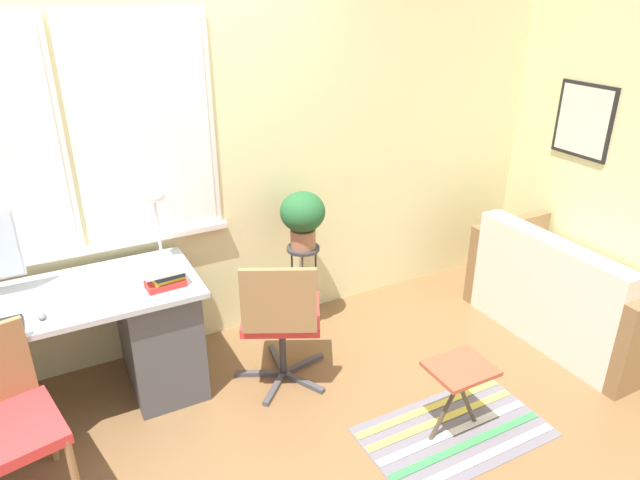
{
  "coord_description": "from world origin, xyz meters",
  "views": [
    {
      "loc": [
        -0.54,
        -2.66,
        2.29
      ],
      "look_at": [
        0.94,
        0.17,
        0.83
      ],
      "focal_mm": 32.0,
      "sensor_mm": 36.0,
      "label": 1
    }
  ],
  "objects_px": {
    "desk_lamp": "(155,206)",
    "book_stack": "(165,276)",
    "mouse": "(42,316)",
    "desk_chair_wooden": "(0,420)",
    "plant_stand": "(303,260)",
    "office_chair_swivel": "(281,317)",
    "couch_loveseat": "(569,296)",
    "potted_plant": "(303,215)",
    "folding_stool": "(460,375)"
  },
  "relations": [
    {
      "from": "desk_lamp",
      "to": "folding_stool",
      "type": "height_order",
      "value": "desk_lamp"
    },
    {
      "from": "couch_loveseat",
      "to": "office_chair_swivel",
      "type": "bearing_deg",
      "value": 78.41
    },
    {
      "from": "desk_lamp",
      "to": "book_stack",
      "type": "height_order",
      "value": "desk_lamp"
    },
    {
      "from": "office_chair_swivel",
      "to": "folding_stool",
      "type": "xyz_separation_m",
      "value": [
        0.66,
        -0.83,
        -0.09
      ]
    },
    {
      "from": "book_stack",
      "to": "plant_stand",
      "type": "bearing_deg",
      "value": 16.08
    },
    {
      "from": "desk_chair_wooden",
      "to": "office_chair_swivel",
      "type": "xyz_separation_m",
      "value": [
        1.48,
        0.19,
        0.01
      ]
    },
    {
      "from": "mouse",
      "to": "desk_lamp",
      "type": "distance_m",
      "value": 0.85
    },
    {
      "from": "desk_lamp",
      "to": "couch_loveseat",
      "type": "relative_size",
      "value": 0.34
    },
    {
      "from": "desk_lamp",
      "to": "desk_chair_wooden",
      "type": "xyz_separation_m",
      "value": [
        -0.94,
        -0.71,
        -0.63
      ]
    },
    {
      "from": "couch_loveseat",
      "to": "plant_stand",
      "type": "relative_size",
      "value": 2.1
    },
    {
      "from": "mouse",
      "to": "desk_chair_wooden",
      "type": "xyz_separation_m",
      "value": [
        -0.25,
        -0.34,
        -0.29
      ]
    },
    {
      "from": "desk_lamp",
      "to": "potted_plant",
      "type": "xyz_separation_m",
      "value": [
        0.93,
        -0.03,
        -0.22
      ]
    },
    {
      "from": "office_chair_swivel",
      "to": "plant_stand",
      "type": "height_order",
      "value": "office_chair_swivel"
    },
    {
      "from": "desk_chair_wooden",
      "to": "office_chair_swivel",
      "type": "relative_size",
      "value": 0.98
    },
    {
      "from": "desk_lamp",
      "to": "book_stack",
      "type": "distance_m",
      "value": 0.43
    },
    {
      "from": "couch_loveseat",
      "to": "potted_plant",
      "type": "height_order",
      "value": "potted_plant"
    },
    {
      "from": "plant_stand",
      "to": "folding_stool",
      "type": "distance_m",
      "value": 1.35
    },
    {
      "from": "folding_stool",
      "to": "office_chair_swivel",
      "type": "bearing_deg",
      "value": 128.84
    },
    {
      "from": "potted_plant",
      "to": "desk_chair_wooden",
      "type": "bearing_deg",
      "value": -160.14
    },
    {
      "from": "desk_chair_wooden",
      "to": "potted_plant",
      "type": "relative_size",
      "value": 2.19
    },
    {
      "from": "office_chair_swivel",
      "to": "plant_stand",
      "type": "distance_m",
      "value": 0.63
    },
    {
      "from": "couch_loveseat",
      "to": "folding_stool",
      "type": "relative_size",
      "value": 3.07
    },
    {
      "from": "office_chair_swivel",
      "to": "potted_plant",
      "type": "bearing_deg",
      "value": -102.06
    },
    {
      "from": "folding_stool",
      "to": "couch_loveseat",
      "type": "bearing_deg",
      "value": 17.15
    },
    {
      "from": "plant_stand",
      "to": "desk_chair_wooden",
      "type": "bearing_deg",
      "value": -160.14
    },
    {
      "from": "desk_chair_wooden",
      "to": "plant_stand",
      "type": "relative_size",
      "value": 1.33
    },
    {
      "from": "book_stack",
      "to": "desk_chair_wooden",
      "type": "xyz_separation_m",
      "value": [
        -0.88,
        -0.39,
        -0.34
      ]
    },
    {
      "from": "plant_stand",
      "to": "folding_stool",
      "type": "relative_size",
      "value": 1.46
    },
    {
      "from": "office_chair_swivel",
      "to": "potted_plant",
      "type": "height_order",
      "value": "potted_plant"
    },
    {
      "from": "couch_loveseat",
      "to": "potted_plant",
      "type": "relative_size",
      "value": 3.46
    },
    {
      "from": "mouse",
      "to": "book_stack",
      "type": "xyz_separation_m",
      "value": [
        0.63,
        0.05,
        0.05
      ]
    },
    {
      "from": "mouse",
      "to": "plant_stand",
      "type": "height_order",
      "value": "mouse"
    },
    {
      "from": "desk_chair_wooden",
      "to": "desk_lamp",
      "type": "bearing_deg",
      "value": 25.47
    },
    {
      "from": "desk_lamp",
      "to": "couch_loveseat",
      "type": "height_order",
      "value": "desk_lamp"
    },
    {
      "from": "book_stack",
      "to": "desk_chair_wooden",
      "type": "bearing_deg",
      "value": -156.11
    },
    {
      "from": "folding_stool",
      "to": "desk_lamp",
      "type": "bearing_deg",
      "value": 131.89
    },
    {
      "from": "desk_chair_wooden",
      "to": "couch_loveseat",
      "type": "xyz_separation_m",
      "value": [
        3.49,
        -0.22,
        -0.19
      ]
    },
    {
      "from": "book_stack",
      "to": "plant_stand",
      "type": "height_order",
      "value": "book_stack"
    },
    {
      "from": "mouse",
      "to": "office_chair_swivel",
      "type": "relative_size",
      "value": 0.08
    },
    {
      "from": "desk_chair_wooden",
      "to": "office_chair_swivel",
      "type": "height_order",
      "value": "office_chair_swivel"
    },
    {
      "from": "mouse",
      "to": "desk_lamp",
      "type": "xyz_separation_m",
      "value": [
        0.69,
        0.37,
        0.33
      ]
    },
    {
      "from": "desk_chair_wooden",
      "to": "folding_stool",
      "type": "height_order",
      "value": "desk_chair_wooden"
    },
    {
      "from": "book_stack",
      "to": "folding_stool",
      "type": "relative_size",
      "value": 0.51
    },
    {
      "from": "mouse",
      "to": "couch_loveseat",
      "type": "height_order",
      "value": "mouse"
    },
    {
      "from": "desk_chair_wooden",
      "to": "potted_plant",
      "type": "xyz_separation_m",
      "value": [
        1.87,
        0.67,
        0.41
      ]
    },
    {
      "from": "office_chair_swivel",
      "to": "couch_loveseat",
      "type": "relative_size",
      "value": 0.65
    },
    {
      "from": "plant_stand",
      "to": "book_stack",
      "type": "bearing_deg",
      "value": -163.92
    },
    {
      "from": "desk_chair_wooden",
      "to": "office_chair_swivel",
      "type": "bearing_deg",
      "value": -4.38
    },
    {
      "from": "office_chair_swivel",
      "to": "potted_plant",
      "type": "xyz_separation_m",
      "value": [
        0.39,
        0.49,
        0.4
      ]
    },
    {
      "from": "mouse",
      "to": "potted_plant",
      "type": "xyz_separation_m",
      "value": [
        1.62,
        0.33,
        0.11
      ]
    }
  ]
}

